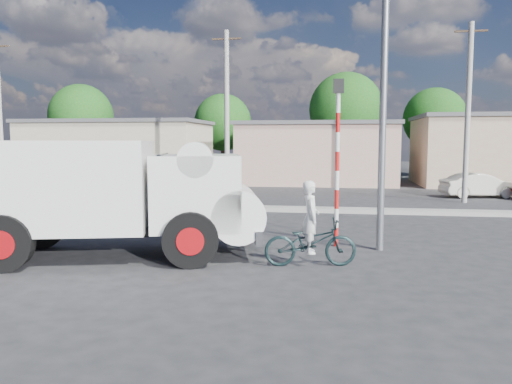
# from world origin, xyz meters

# --- Properties ---
(ground_plane) EXTENTS (120.00, 120.00, 0.00)m
(ground_plane) POSITION_xyz_m (0.00, 0.00, 0.00)
(ground_plane) COLOR #29292B
(ground_plane) RESTS_ON ground
(median) EXTENTS (40.00, 0.80, 0.16)m
(median) POSITION_xyz_m (0.00, 8.00, 0.08)
(median) COLOR #99968E
(median) RESTS_ON ground
(truck) EXTENTS (7.12, 3.99, 2.78)m
(truck) POSITION_xyz_m (-1.94, -0.56, 1.54)
(truck) COLOR black
(truck) RESTS_ON ground
(bicycle) EXTENTS (2.13, 1.06, 1.07)m
(bicycle) POSITION_xyz_m (2.62, -0.73, 0.54)
(bicycle) COLOR #162829
(bicycle) RESTS_ON ground
(cyclist) EXTENTS (0.48, 0.65, 1.61)m
(cyclist) POSITION_xyz_m (2.62, -0.73, 0.81)
(cyclist) COLOR white
(cyclist) RESTS_ON ground
(car_cream) EXTENTS (3.86, 1.99, 1.21)m
(car_cream) POSITION_xyz_m (10.28, 14.34, 0.61)
(car_cream) COLOR beige
(car_cream) RESTS_ON ground
(traffic_pole) EXTENTS (0.28, 0.18, 4.36)m
(traffic_pole) POSITION_xyz_m (3.20, 1.50, 2.59)
(traffic_pole) COLOR red
(traffic_pole) RESTS_ON ground
(streetlight) EXTENTS (2.34, 0.22, 9.00)m
(streetlight) POSITION_xyz_m (4.14, 1.20, 4.96)
(streetlight) COLOR slate
(streetlight) RESTS_ON ground
(building_row) EXTENTS (37.80, 7.30, 4.44)m
(building_row) POSITION_xyz_m (1.10, 22.00, 2.13)
(building_row) COLOR beige
(building_row) RESTS_ON ground
(tree_row) EXTENTS (43.62, 7.43, 8.42)m
(tree_row) POSITION_xyz_m (3.76, 28.45, 4.99)
(tree_row) COLOR #38281E
(tree_row) RESTS_ON ground
(utility_poles) EXTENTS (35.40, 0.24, 8.00)m
(utility_poles) POSITION_xyz_m (3.25, 12.00, 4.07)
(utility_poles) COLOR #99968E
(utility_poles) RESTS_ON ground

